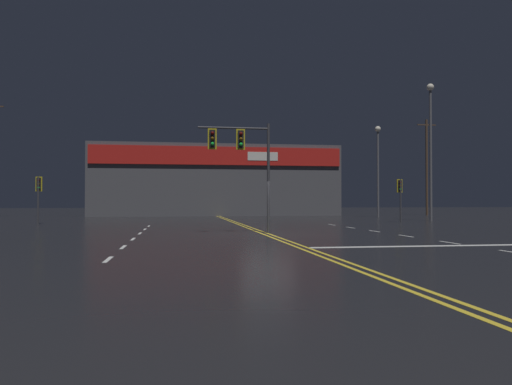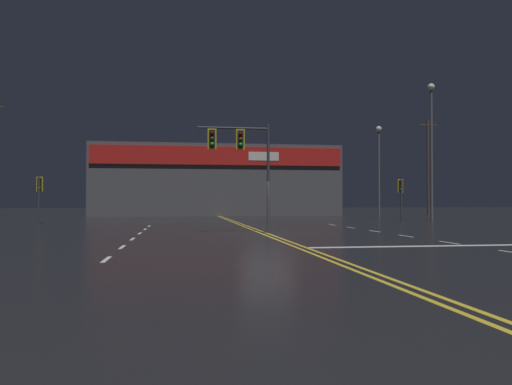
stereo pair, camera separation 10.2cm
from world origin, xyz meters
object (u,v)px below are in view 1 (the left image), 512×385
streetlight_median_approach (431,135)px  traffic_signal_median (240,150)px  traffic_signal_corner_northwest (39,189)px  streetlight_far_left (378,158)px  traffic_signal_corner_northeast (400,191)px

streetlight_median_approach → traffic_signal_median: bearing=-142.5°
streetlight_median_approach → traffic_signal_corner_northwest: bearing=-177.5°
streetlight_median_approach → streetlight_far_left: bearing=93.1°
traffic_signal_median → traffic_signal_corner_northwest: size_ratio=1.66×
streetlight_median_approach → streetlight_far_left: (-0.49, 9.28, -1.08)m
streetlight_far_left → streetlight_median_approach: bearing=-86.9°
traffic_signal_corner_northeast → streetlight_median_approach: streetlight_median_approach is taller
streetlight_median_approach → traffic_signal_corner_northeast: bearing=-155.4°
traffic_signal_corner_northwest → streetlight_median_approach: (28.82, 1.25, 4.43)m
traffic_signal_median → streetlight_far_left: 27.40m
traffic_signal_corner_northwest → traffic_signal_median: bearing=-43.5°
traffic_signal_corner_northeast → traffic_signal_corner_northwest: traffic_signal_corner_northwest is taller
traffic_signal_corner_northwest → streetlight_far_left: streetlight_far_left is taller
traffic_signal_median → traffic_signal_corner_northeast: (13.38, 11.29, -1.67)m
traffic_signal_corner_northeast → streetlight_median_approach: 5.71m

